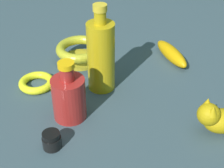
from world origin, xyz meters
TOP-DOWN VIEW (x-y plane):
  - ground at (0.00, 0.00)m, footprint 2.00×2.00m
  - cat_figurine at (0.23, -0.16)m, footprint 0.13×0.07m
  - bowl at (-0.08, 0.19)m, footprint 0.15×0.15m
  - banana at (0.20, 0.18)m, footprint 0.09×0.17m
  - bangle at (-0.21, 0.07)m, footprint 0.10×0.10m
  - bottle_tall at (-0.02, 0.05)m, footprint 0.07×0.07m
  - bottle_short at (-0.11, -0.07)m, footprint 0.08×0.08m
  - nail_polish_jar at (-0.15, -0.17)m, footprint 0.04×0.04m

SIDE VIEW (x-z plane):
  - ground at x=0.00m, z-range 0.00..0.00m
  - bangle at x=-0.21m, z-range 0.00..0.02m
  - nail_polish_jar at x=-0.15m, z-range 0.00..0.04m
  - banana at x=0.20m, z-range 0.00..0.04m
  - bowl at x=-0.08m, z-range 0.01..0.06m
  - cat_figurine at x=0.23m, z-range -0.01..0.08m
  - bottle_short at x=-0.11m, z-range -0.02..0.14m
  - bottle_tall at x=-0.02m, z-range -0.02..0.22m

